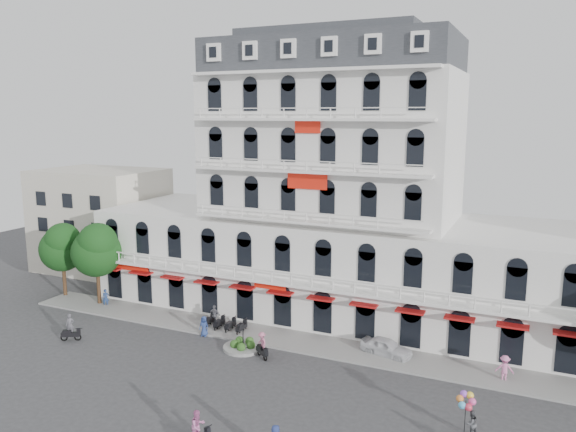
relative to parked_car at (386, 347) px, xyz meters
The scene contains 17 objects.
ground 12.23m from the parked_car, 128.93° to the right, with size 120.00×120.00×0.00m, color #38383A.
sidewalk 7.71m from the parked_car, behind, with size 53.00×4.00×0.16m, color gray.
main_building 14.73m from the parked_car, 132.09° to the left, with size 45.00×15.00×25.80m.
flank_building_west 39.47m from the parked_car, 164.43° to the left, with size 14.00×10.00×12.00m, color beige.
traffic_island 11.24m from the parked_car, 161.85° to the right, with size 3.20×3.20×1.60m.
parked_scooter_row 14.06m from the parked_car, behind, with size 4.40×1.80×1.10m, color black, non-canonical shape.
tree_west_outer 33.95m from the parked_car, behind, with size 4.50×4.48×7.76m.
tree_west_inner 29.05m from the parked_car, behind, with size 4.76×4.76×8.25m.
parked_car is the anchor object (origin of this frame).
rider_west 25.69m from the parked_car, 162.06° to the right, with size 1.55×1.03×2.33m.
rider_southwest 17.64m from the parked_car, 111.20° to the right, with size 0.97×1.65×2.34m.
rider_center 9.60m from the parked_car, 152.88° to the right, with size 1.42×1.19×2.10m.
pedestrian_left 15.17m from the parked_car, behind, with size 0.85×0.55×1.74m, color navy.
pedestrian_mid 15.48m from the parked_car, behind, with size 1.07×0.45×1.83m, color #5E5D65.
pedestrian_right 8.65m from the parked_car, ahead, with size 1.23×0.71×1.90m, color pink.
pedestrian_far 27.68m from the parked_car, behind, with size 0.63×0.41×1.73m, color navy.
balloon_vendor 11.30m from the parked_car, 50.57° to the right, with size 1.46×1.31×2.45m.
Camera 1 is at (17.62, -30.83, 18.40)m, focal length 35.00 mm.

